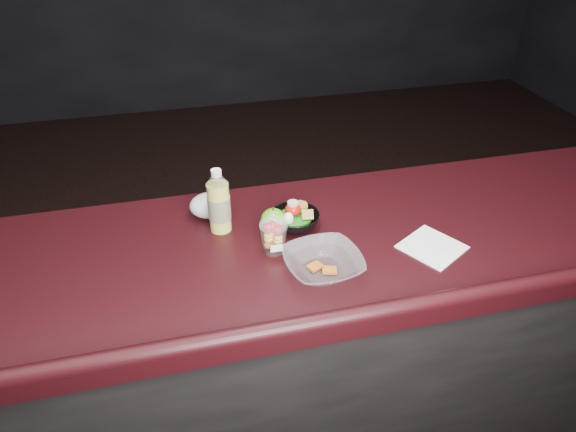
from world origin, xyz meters
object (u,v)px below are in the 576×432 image
at_px(lemonade_bottle, 219,205).
at_px(green_apple, 273,220).
at_px(takeout_bowl, 323,264).
at_px(fruit_cup, 274,235).
at_px(snack_bowl, 295,219).

xyz_separation_m(lemonade_bottle, green_apple, (0.16, -0.04, -0.05)).
relative_size(lemonade_bottle, takeout_bowl, 0.90).
bearing_deg(fruit_cup, snack_bowl, 50.28).
height_order(fruit_cup, snack_bowl, fruit_cup).
relative_size(fruit_cup, snack_bowl, 0.63).
bearing_deg(takeout_bowl, green_apple, 111.58).
distance_m(snack_bowl, takeout_bowl, 0.23).
bearing_deg(takeout_bowl, lemonade_bottle, 132.82).
bearing_deg(lemonade_bottle, green_apple, -14.16).
distance_m(lemonade_bottle, fruit_cup, 0.20).
distance_m(lemonade_bottle, takeout_bowl, 0.37).
bearing_deg(takeout_bowl, snack_bowl, 95.67).
bearing_deg(green_apple, snack_bowl, 0.21).
relative_size(fruit_cup, green_apple, 1.47).
bearing_deg(snack_bowl, green_apple, -179.79).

